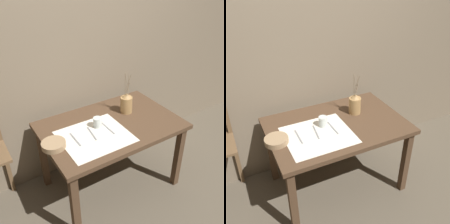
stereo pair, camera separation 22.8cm
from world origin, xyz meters
TOP-DOWN VIEW (x-y plane):
  - ground_plane at (0.00, 0.00)m, footprint 12.00×12.00m
  - stone_wall_back at (0.00, 0.52)m, footprint 7.00×0.06m
  - wooden_table at (0.00, 0.00)m, footprint 1.22×0.82m
  - linen_cloth at (-0.21, -0.09)m, footprint 0.56×0.50m
  - pitcher_with_flowers at (0.24, 0.10)m, footprint 0.11×0.11m
  - wooden_bowl at (-0.55, -0.04)m, footprint 0.19×0.19m
  - glass_tumbler_near at (-0.12, 0.02)m, footprint 0.08×0.08m
  - fork_inner at (-0.37, -0.04)m, footprint 0.01×0.20m
  - fork_outer at (-0.22, -0.04)m, footprint 0.04×0.20m
  - knife_center at (-0.06, -0.05)m, footprint 0.02×0.20m

SIDE VIEW (x-z plane):
  - ground_plane at x=0.00m, z-range 0.00..0.00m
  - wooden_table at x=0.00m, z-range 0.27..1.00m
  - linen_cloth at x=-0.21m, z-range 0.73..0.73m
  - fork_inner at x=-0.37m, z-range 0.73..0.73m
  - fork_outer at x=-0.22m, z-range 0.73..0.73m
  - knife_center at x=-0.06m, z-range 0.73..0.73m
  - wooden_bowl at x=-0.55m, z-range 0.73..0.77m
  - glass_tumbler_near at x=-0.12m, z-range 0.73..0.82m
  - pitcher_with_flowers at x=0.24m, z-range 0.62..1.02m
  - stone_wall_back at x=0.00m, z-range 0.00..2.40m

